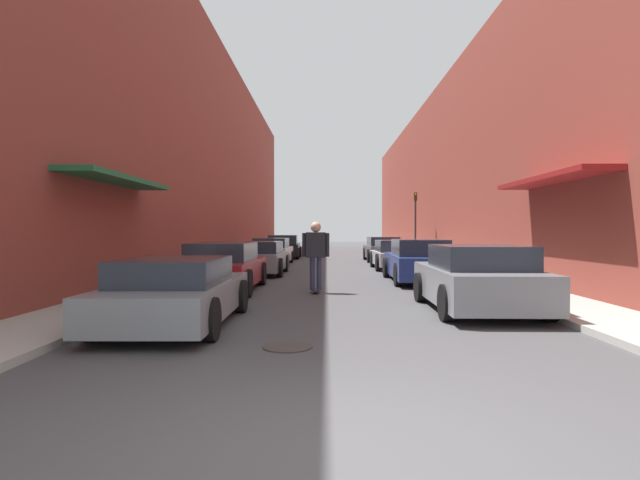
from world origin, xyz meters
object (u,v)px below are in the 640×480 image
(parked_car_left_2, at_px, (258,258))
(parked_car_left_3, at_px, (272,252))
(parked_car_left_0, at_px, (177,292))
(parked_car_right_1, at_px, (418,261))
(parked_car_right_2, at_px, (395,255))
(parked_car_left_1, at_px, (224,267))
(skateboarder, at_px, (316,249))
(manhole_cover, at_px, (288,347))
(parked_car_right_0, at_px, (477,279))
(parked_car_right_3, at_px, (382,249))
(traffic_light, at_px, (415,218))
(parked_car_left_4, at_px, (283,247))

(parked_car_left_2, bearing_deg, parked_car_left_3, 91.08)
(parked_car_left_0, distance_m, parked_car_right_1, 9.37)
(parked_car_left_0, xyz_separation_m, parked_car_right_2, (5.56, 12.88, 0.03))
(parked_car_right_1, bearing_deg, parked_car_left_1, -156.22)
(parked_car_right_2, bearing_deg, parked_car_right_1, -89.93)
(skateboarder, bearing_deg, manhole_cover, -92.42)
(parked_car_right_0, bearing_deg, parked_car_right_1, 91.16)
(parked_car_right_3, relative_size, traffic_light, 1.20)
(parked_car_left_3, height_order, manhole_cover, parked_car_left_3)
(parked_car_right_3, relative_size, manhole_cover, 6.20)
(parked_car_right_1, xyz_separation_m, skateboarder, (-3.25, -2.94, 0.50))
(parked_car_right_2, bearing_deg, parked_car_left_2, -154.14)
(traffic_light, bearing_deg, parked_car_left_0, -111.75)
(skateboarder, bearing_deg, parked_car_left_4, 97.79)
(parked_car_right_2, xyz_separation_m, parked_car_right_3, (0.10, 5.72, 0.04))
(parked_car_right_1, xyz_separation_m, traffic_light, (1.90, 11.17, 1.69))
(parked_car_right_2, distance_m, parked_car_right_3, 5.72)
(parked_car_right_1, bearing_deg, skateboarder, -137.88)
(parked_car_left_1, distance_m, parked_car_left_4, 16.57)
(parked_car_right_2, distance_m, traffic_light, 6.38)
(parked_car_left_3, xyz_separation_m, parked_car_right_3, (5.75, 2.70, 0.02))
(parked_car_left_0, height_order, manhole_cover, parked_car_left_0)
(parked_car_right_3, bearing_deg, parked_car_right_2, -90.99)
(parked_car_left_0, height_order, parked_car_left_1, parked_car_left_1)
(parked_car_right_3, xyz_separation_m, manhole_cover, (-3.61, -20.22, -0.64))
(parked_car_right_2, bearing_deg, parked_car_left_1, -126.17)
(parked_car_left_2, height_order, parked_car_right_3, parked_car_right_3)
(parked_car_right_1, relative_size, traffic_light, 1.28)
(parked_car_right_1, bearing_deg, manhole_cover, -111.01)
(parked_car_left_2, bearing_deg, parked_car_right_3, 56.14)
(parked_car_left_0, distance_m, manhole_cover, 2.67)
(parked_car_right_3, distance_m, manhole_cover, 20.55)
(parked_car_left_3, xyz_separation_m, parked_car_right_0, (5.78, -14.26, 0.03))
(skateboarder, bearing_deg, parked_car_left_2, 112.31)
(parked_car_right_2, height_order, traffic_light, traffic_light)
(parked_car_left_1, xyz_separation_m, parked_car_right_2, (5.76, 7.88, -0.03))
(parked_car_left_1, bearing_deg, parked_car_left_2, 87.58)
(parked_car_right_3, bearing_deg, parked_car_left_1, -113.31)
(parked_car_left_2, bearing_deg, parked_car_right_0, -56.44)
(parked_car_left_0, xyz_separation_m, parked_car_left_4, (-0.01, 21.57, 0.10))
(traffic_light, bearing_deg, parked_car_right_1, -99.64)
(parked_car_left_1, height_order, parked_car_left_3, parked_car_left_1)
(parked_car_left_2, relative_size, parked_car_right_0, 0.99)
(parked_car_left_1, xyz_separation_m, traffic_light, (7.67, 13.72, 1.71))
(parked_car_left_2, relative_size, parked_car_left_4, 0.97)
(parked_car_left_3, bearing_deg, parked_car_left_4, 89.16)
(parked_car_right_2, bearing_deg, manhole_cover, -103.61)
(parked_car_left_0, xyz_separation_m, traffic_light, (7.47, 18.72, 1.78))
(parked_car_right_3, distance_m, traffic_light, 2.49)
(parked_car_left_2, relative_size, manhole_cover, 5.79)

